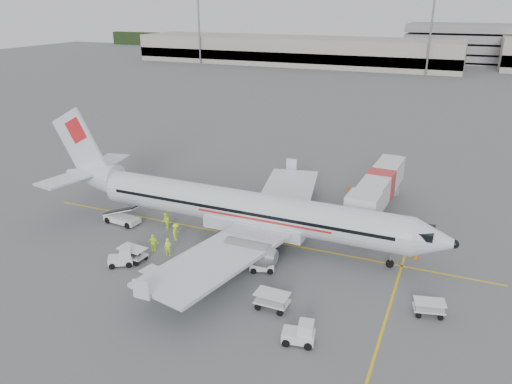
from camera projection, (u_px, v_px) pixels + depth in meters
The scene contains 25 objects.
ground at pixel (248, 237), 46.51m from camera, with size 360.00×360.00×0.00m, color #56595B.
stripe_lead at pixel (248, 237), 46.50m from camera, with size 44.00×0.20×0.01m, color yellow.
stripe_cross at pixel (386, 319), 34.54m from camera, with size 0.20×20.00×0.01m, color yellow.
terminal_west at pixel (294, 50), 171.15m from camera, with size 110.00×22.00×9.00m, color gray, non-canonical shape.
parking_garage at pixel (500, 42), 172.43m from camera, with size 62.00×24.00×14.00m, color slate, non-canonical shape.
treeline at pixel (427, 48), 195.84m from camera, with size 300.00×3.00×6.00m, color black, non-canonical shape.
mast_west at pixel (199, 31), 169.39m from camera, with size 3.20×1.20×22.00m, color slate, non-canonical shape.
mast_center at pixel (430, 36), 142.15m from camera, with size 3.20×1.20×22.00m, color slate, non-canonical shape.
aircraft at pixel (247, 186), 44.16m from camera, with size 38.21×29.95×10.53m, color silver, non-canonical shape.
jet_bridge at pixel (379, 193), 50.79m from camera, with size 3.27×17.42×4.57m, color silver, non-canonical shape.
belt_loader at pixel (121, 211), 48.92m from camera, with size 4.81×1.80×2.60m, color silver, non-canonical shape.
tug_fore at pixel (299, 332), 31.89m from camera, with size 2.07×1.19×1.60m, color silver, non-canonical shape.
tug_mid at pixel (262, 262), 40.49m from camera, with size 1.98×1.13×1.53m, color silver, non-canonical shape.
tug_aft at pixel (120, 257), 41.32m from camera, with size 1.99×1.14×1.54m, color silver, non-canonical shape.
cart_loaded_a at pixel (133, 254), 42.07m from camera, with size 2.36×1.40×1.23m, color silver, non-canonical shape.
cart_loaded_b at pixel (157, 279), 38.37m from camera, with size 2.42×1.43×1.26m, color silver, non-canonical shape.
cart_empty_a at pixel (272, 301), 35.52m from camera, with size 2.43×1.43×1.27m, color silver, non-canonical shape.
cart_empty_b at pixel (429, 308), 34.84m from camera, with size 2.12×1.25×1.11m, color silver, non-canonical shape.
cone_nose at pixel (416, 255), 42.54m from camera, with size 0.43×0.43×0.71m, color #E45B0B.
cone_port at pixel (348, 188), 57.87m from camera, with size 0.39×0.39×0.64m, color #E45B0B.
cone_stbd at pixel (199, 277), 39.24m from camera, with size 0.36×0.36×0.59m, color #E45B0B.
crew_a at pixel (168, 247), 42.85m from camera, with size 0.60×0.39×1.64m, color #B9DE20.
crew_b at pixel (166, 221), 47.79m from camera, with size 0.82×0.64×1.69m, color #B9DE20.
crew_c at pixel (176, 232), 45.65m from camera, with size 1.06×0.61×1.64m, color #B9DE20.
crew_d at pixel (153, 243), 43.52m from camera, with size 0.98×0.41×1.68m, color #B9DE20.
Camera 1 is at (17.02, -38.27, 20.65)m, focal length 35.00 mm.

